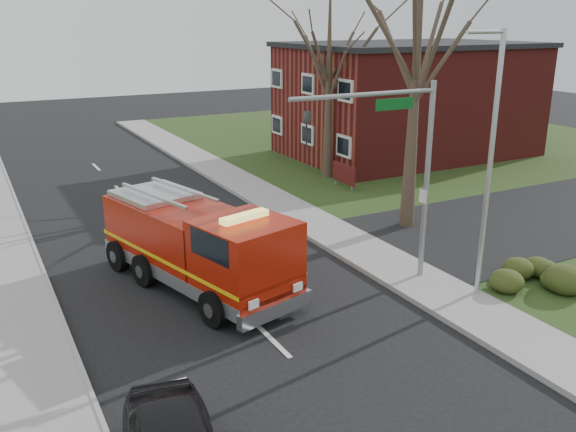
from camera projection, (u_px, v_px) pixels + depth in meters
name	position (u px, v px, depth m)	size (l,w,h in m)	color
ground	(273.00, 342.00, 17.12)	(120.00, 120.00, 0.00)	black
sidewalk_right	(443.00, 294.00, 19.88)	(2.40, 80.00, 0.15)	gray
sidewalk_left	(38.00, 401.00, 14.31)	(2.40, 80.00, 0.15)	gray
brick_building	(408.00, 99.00, 39.62)	(15.40, 10.40, 7.25)	maroon
health_center_sign	(344.00, 174.00, 32.05)	(0.12, 2.00, 1.40)	#4F1212
hedge_corner	(529.00, 275.00, 20.15)	(2.80, 2.00, 0.90)	#303F17
bare_tree_near	(417.00, 52.00, 24.14)	(6.00, 6.00, 12.00)	#372920
bare_tree_far	(329.00, 61.00, 32.64)	(5.25, 5.25, 10.50)	#372920
traffic_signal_mast	(398.00, 149.00, 19.27)	(5.29, 0.18, 6.80)	gray
streetlight_pole	(489.00, 160.00, 18.51)	(1.48, 0.16, 8.40)	#B7BABF
fire_engine	(199.00, 247.00, 20.21)	(4.64, 8.30, 3.17)	#9F1607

